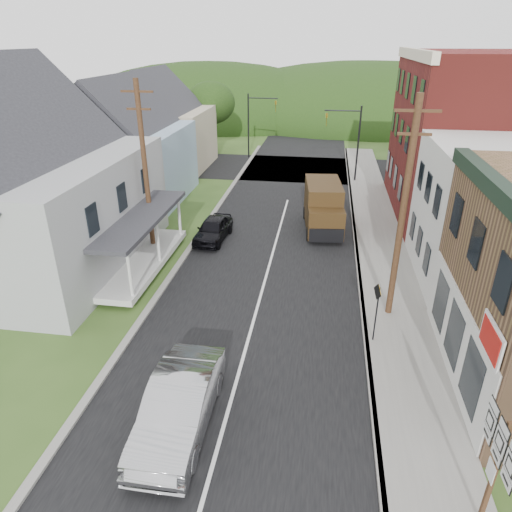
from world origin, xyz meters
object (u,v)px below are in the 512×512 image
at_px(delivery_van, 323,207).
at_px(warning_sign, 377,305).
at_px(route_sign_cluster, 497,459).
at_px(silver_sedan, 179,406).
at_px(dark_sedan, 213,229).

relative_size(delivery_van, warning_sign, 2.13).
bearing_deg(route_sign_cluster, silver_sedan, 165.92).
relative_size(route_sign_cluster, warning_sign, 1.28).
xyz_separation_m(dark_sedan, warning_sign, (8.42, -8.78, 1.06)).
distance_m(route_sign_cluster, warning_sign, 7.37).
distance_m(dark_sedan, route_sign_cluster, 19.03).
bearing_deg(dark_sedan, silver_sedan, -76.35).
xyz_separation_m(silver_sedan, route_sign_cluster, (8.03, -1.86, 1.36)).
xyz_separation_m(delivery_van, route_sign_cluster, (4.17, -18.50, 0.77)).
xyz_separation_m(silver_sedan, dark_sedan, (-2.37, 14.00, -0.17)).
relative_size(silver_sedan, dark_sedan, 1.30).
xyz_separation_m(silver_sedan, delivery_van, (3.86, 16.65, 0.60)).
distance_m(delivery_van, route_sign_cluster, 18.98).
bearing_deg(route_sign_cluster, warning_sign, 104.54).
relative_size(dark_sedan, delivery_van, 0.75).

